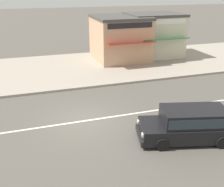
% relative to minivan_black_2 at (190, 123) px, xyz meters
% --- Properties ---
extents(ground_plane, '(160.00, 160.00, 0.00)m').
position_rel_minivan_black_2_xyz_m(ground_plane, '(-4.34, 3.27, -0.84)').
color(ground_plane, '#544F47').
extents(lane_centre_stripe, '(50.40, 0.14, 0.01)m').
position_rel_minivan_black_2_xyz_m(lane_centre_stripe, '(-4.34, 3.27, -0.84)').
color(lane_centre_stripe, silver).
rests_on(lane_centre_stripe, ground).
extents(kerb_strip, '(68.00, 10.00, 0.15)m').
position_rel_minivan_black_2_xyz_m(kerb_strip, '(-4.34, 12.93, -0.77)').
color(kerb_strip, '#9E9384').
rests_on(kerb_strip, ground).
extents(minivan_black_2, '(4.78, 2.78, 1.56)m').
position_rel_minivan_black_2_xyz_m(minivan_black_2, '(0.00, 0.00, 0.00)').
color(minivan_black_2, black).
rests_on(minivan_black_2, ground).
extents(shopfront_corner_warung, '(5.23, 5.07, 4.14)m').
position_rel_minivan_black_2_xyz_m(shopfront_corner_warung, '(5.26, 14.74, 1.38)').
color(shopfront_corner_warung, beige).
rests_on(shopfront_corner_warung, kerb_strip).
extents(shopfront_mid_block, '(4.82, 6.10, 4.04)m').
position_rel_minivan_black_2_xyz_m(shopfront_mid_block, '(1.66, 14.58, 1.33)').
color(shopfront_mid_block, tan).
rests_on(shopfront_mid_block, kerb_strip).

